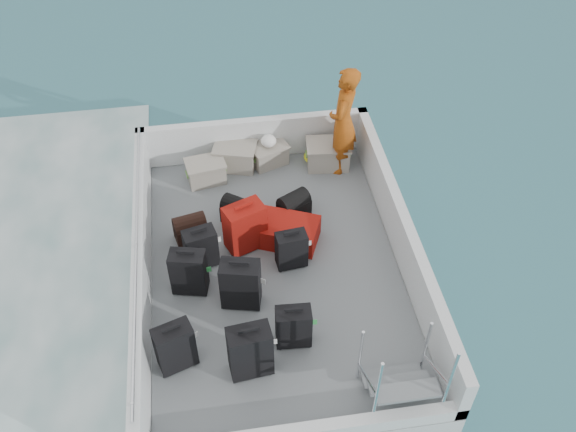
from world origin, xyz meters
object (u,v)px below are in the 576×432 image
at_px(suitcase_0, 175,348).
at_px(crate_1, 235,157).
at_px(suitcase_3, 250,352).
at_px(suitcase_7, 291,250).
at_px(suitcase_2, 201,249).
at_px(suitcase_1, 189,272).
at_px(suitcase_5, 245,228).
at_px(crate_3, 328,155).
at_px(passenger, 343,121).
at_px(crate_0, 206,172).
at_px(crate_2, 269,155).
at_px(suitcase_6, 293,327).
at_px(suitcase_4, 241,285).
at_px(suitcase_8, 287,232).

relative_size(suitcase_0, crate_1, 1.11).
height_order(suitcase_3, suitcase_7, suitcase_3).
bearing_deg(suitcase_2, suitcase_1, -126.39).
relative_size(suitcase_2, suitcase_5, 0.84).
relative_size(suitcase_2, crate_3, 0.96).
distance_m(suitcase_7, passenger, 2.27).
height_order(suitcase_0, crate_3, suitcase_0).
distance_m(suitcase_5, passenger, 2.27).
distance_m(suitcase_2, crate_0, 1.72).
height_order(crate_2, passenger, passenger).
bearing_deg(passenger, suitcase_7, -3.78).
bearing_deg(crate_2, suitcase_6, -92.42).
bearing_deg(passenger, suitcase_6, 4.05).
height_order(suitcase_5, passenger, passenger).
bearing_deg(suitcase_6, suitcase_4, 132.47).
height_order(suitcase_7, suitcase_8, suitcase_7).
bearing_deg(crate_3, crate_1, 172.70).
distance_m(suitcase_5, crate_1, 1.75).
bearing_deg(crate_0, suitcase_7, -61.44).
height_order(suitcase_2, passenger, passenger).
height_order(suitcase_3, passenger, passenger).
height_order(suitcase_1, suitcase_7, suitcase_1).
height_order(suitcase_1, suitcase_3, suitcase_3).
bearing_deg(suitcase_8, suitcase_6, -162.89).
relative_size(crate_1, passenger, 0.35).
xyz_separation_m(suitcase_0, suitcase_2, (0.37, 1.53, -0.03)).
distance_m(crate_0, crate_1, 0.55).
relative_size(suitcase_7, suitcase_8, 0.68).
bearing_deg(suitcase_6, crate_3, 75.16).
relative_size(suitcase_0, suitcase_8, 0.81).
distance_m(suitcase_1, crate_1, 2.54).
bearing_deg(crate_3, suitcase_5, -133.18).
relative_size(suitcase_0, suitcase_1, 1.01).
bearing_deg(suitcase_8, crate_0, 59.28).
bearing_deg(suitcase_1, suitcase_8, 39.07).
distance_m(suitcase_7, crate_1, 2.24).
height_order(suitcase_7, crate_0, suitcase_7).
bearing_deg(suitcase_7, crate_0, 112.28).
xyz_separation_m(crate_1, crate_3, (1.44, -0.18, 0.01)).
height_order(suitcase_1, passenger, passenger).
relative_size(suitcase_8, crate_1, 1.36).
bearing_deg(suitcase_3, suitcase_5, 79.50).
relative_size(crate_0, crate_1, 0.90).
height_order(suitcase_1, suitcase_4, suitcase_4).
bearing_deg(suitcase_5, suitcase_7, -58.89).
bearing_deg(suitcase_1, suitcase_7, 22.13).
bearing_deg(suitcase_5, suitcase_0, -141.10).
height_order(suitcase_2, suitcase_8, suitcase_2).
xyz_separation_m(suitcase_2, suitcase_7, (1.19, -0.19, -0.02)).
bearing_deg(suitcase_4, suitcase_2, 135.03).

